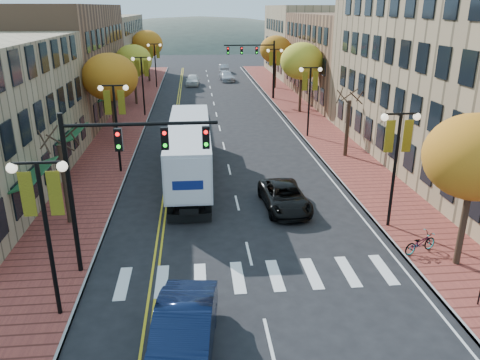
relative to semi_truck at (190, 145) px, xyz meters
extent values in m
plane|color=black|center=(2.68, -14.69, -2.28)|extent=(200.00, 200.00, 0.00)
cube|color=brown|center=(-6.32, 17.81, -2.21)|extent=(4.00, 85.00, 0.15)
cube|color=brown|center=(11.68, 17.81, -2.21)|extent=(4.00, 85.00, 0.15)
cube|color=brown|center=(-14.32, 21.31, 3.22)|extent=(12.00, 24.00, 11.00)
cube|color=#9E8966|center=(-14.32, 46.31, 2.47)|extent=(12.00, 26.00, 9.50)
cube|color=brown|center=(21.18, 27.31, 2.72)|extent=(15.00, 24.00, 10.00)
cube|color=#9E8966|center=(21.18, 49.31, 3.22)|extent=(15.00, 20.00, 11.00)
cylinder|color=#382619|center=(-6.32, -6.69, -0.03)|extent=(0.28, 0.28, 4.20)
cylinder|color=#382619|center=(-6.32, 9.31, 0.32)|extent=(0.28, 0.28, 4.90)
ellipsoid|color=#C67917|center=(-6.32, 9.31, 3.18)|extent=(4.48, 4.48, 3.81)
cylinder|color=#382619|center=(-6.32, 25.31, 0.14)|extent=(0.28, 0.28, 4.55)
ellipsoid|color=gold|center=(-6.32, 25.31, 2.79)|extent=(4.16, 4.16, 3.54)
cylinder|color=#382619|center=(-6.32, 43.31, 0.39)|extent=(0.28, 0.28, 5.04)
ellipsoid|color=#C67917|center=(-6.32, 43.31, 3.34)|extent=(4.61, 4.61, 3.92)
cylinder|color=#382619|center=(11.68, -12.69, 0.14)|extent=(0.28, 0.28, 4.55)
ellipsoid|color=#C67917|center=(11.68, -12.69, 2.79)|extent=(4.16, 4.16, 3.54)
cylinder|color=#382619|center=(11.68, 3.31, -0.03)|extent=(0.28, 0.28, 4.20)
cylinder|color=#382619|center=(11.68, 19.31, 0.32)|extent=(0.28, 0.28, 4.90)
ellipsoid|color=gold|center=(11.68, 19.31, 3.18)|extent=(4.48, 4.48, 3.81)
cylinder|color=#382619|center=(11.68, 35.31, 0.25)|extent=(0.28, 0.28, 4.76)
ellipsoid|color=#C67917|center=(11.68, 35.31, 3.02)|extent=(4.35, 4.35, 3.70)
cylinder|color=black|center=(-4.82, -14.69, 0.72)|extent=(0.16, 0.16, 6.00)
cylinder|color=black|center=(-4.82, -14.69, 3.72)|extent=(1.60, 0.10, 0.10)
sphere|color=#FFF2CC|center=(-5.62, -14.69, 3.57)|extent=(0.36, 0.36, 0.36)
sphere|color=#FFF2CC|center=(-4.02, -14.69, 3.57)|extent=(0.36, 0.36, 0.36)
cube|color=gold|center=(-5.27, -14.69, 2.62)|extent=(0.45, 0.03, 1.60)
cube|color=gold|center=(-4.37, -14.69, 2.62)|extent=(0.45, 0.03, 1.60)
cylinder|color=black|center=(-4.82, 1.31, 0.72)|extent=(0.16, 0.16, 6.00)
cylinder|color=black|center=(-4.82, 1.31, 3.72)|extent=(1.60, 0.10, 0.10)
sphere|color=#FFF2CC|center=(-5.62, 1.31, 3.57)|extent=(0.36, 0.36, 0.36)
sphere|color=#FFF2CC|center=(-4.02, 1.31, 3.57)|extent=(0.36, 0.36, 0.36)
cube|color=gold|center=(-5.27, 1.31, 2.62)|extent=(0.45, 0.03, 1.60)
cube|color=gold|center=(-4.37, 1.31, 2.62)|extent=(0.45, 0.03, 1.60)
cylinder|color=black|center=(-4.82, 19.31, 0.72)|extent=(0.16, 0.16, 6.00)
cylinder|color=black|center=(-4.82, 19.31, 3.72)|extent=(1.60, 0.10, 0.10)
sphere|color=#FFF2CC|center=(-5.62, 19.31, 3.57)|extent=(0.36, 0.36, 0.36)
sphere|color=#FFF2CC|center=(-4.02, 19.31, 3.57)|extent=(0.36, 0.36, 0.36)
cube|color=gold|center=(-5.27, 19.31, 2.62)|extent=(0.45, 0.03, 1.60)
cube|color=gold|center=(-4.37, 19.31, 2.62)|extent=(0.45, 0.03, 1.60)
cylinder|color=black|center=(-4.82, 37.31, 0.72)|extent=(0.16, 0.16, 6.00)
cylinder|color=black|center=(-4.82, 37.31, 3.72)|extent=(1.60, 0.10, 0.10)
sphere|color=#FFF2CC|center=(-5.62, 37.31, 3.57)|extent=(0.36, 0.36, 0.36)
sphere|color=#FFF2CC|center=(-4.02, 37.31, 3.57)|extent=(0.36, 0.36, 0.36)
cube|color=gold|center=(-5.27, 37.31, 2.62)|extent=(0.45, 0.03, 1.60)
cube|color=gold|center=(-4.37, 37.31, 2.62)|extent=(0.45, 0.03, 1.60)
cylinder|color=black|center=(10.18, -8.69, 0.72)|extent=(0.16, 0.16, 6.00)
cylinder|color=black|center=(10.18, -8.69, 3.72)|extent=(1.60, 0.10, 0.10)
sphere|color=#FFF2CC|center=(9.38, -8.69, 3.57)|extent=(0.36, 0.36, 0.36)
sphere|color=#FFF2CC|center=(10.98, -8.69, 3.57)|extent=(0.36, 0.36, 0.36)
cube|color=gold|center=(9.73, -8.69, 2.62)|extent=(0.45, 0.03, 1.60)
cube|color=gold|center=(10.63, -8.69, 2.62)|extent=(0.45, 0.03, 1.60)
cylinder|color=black|center=(10.18, 9.31, 0.72)|extent=(0.16, 0.16, 6.00)
cylinder|color=black|center=(10.18, 9.31, 3.72)|extent=(1.60, 0.10, 0.10)
sphere|color=#FFF2CC|center=(9.38, 9.31, 3.57)|extent=(0.36, 0.36, 0.36)
sphere|color=#FFF2CC|center=(10.98, 9.31, 3.57)|extent=(0.36, 0.36, 0.36)
cube|color=gold|center=(9.73, 9.31, 2.62)|extent=(0.45, 0.03, 1.60)
cube|color=gold|center=(10.63, 9.31, 2.62)|extent=(0.45, 0.03, 1.60)
cylinder|color=black|center=(10.18, 27.31, 0.72)|extent=(0.16, 0.16, 6.00)
cylinder|color=black|center=(10.18, 27.31, 3.72)|extent=(1.60, 0.10, 0.10)
sphere|color=#FFF2CC|center=(9.38, 27.31, 3.57)|extent=(0.36, 0.36, 0.36)
sphere|color=#FFF2CC|center=(10.98, 27.31, 3.57)|extent=(0.36, 0.36, 0.36)
cube|color=gold|center=(9.73, 27.31, 2.62)|extent=(0.45, 0.03, 1.60)
cube|color=gold|center=(10.63, 27.31, 2.62)|extent=(0.45, 0.03, 1.60)
cylinder|color=black|center=(-4.72, -11.69, 1.22)|extent=(0.20, 0.20, 7.00)
cylinder|color=black|center=(-1.72, -11.69, 4.22)|extent=(6.00, 0.14, 0.14)
cube|color=black|center=(-2.62, -11.69, 3.62)|extent=(0.30, 0.25, 0.90)
sphere|color=#FF0C0C|center=(-2.62, -11.83, 3.87)|extent=(0.16, 0.16, 0.16)
cube|color=black|center=(-0.82, -11.69, 3.62)|extent=(0.30, 0.25, 0.90)
sphere|color=#FF0C0C|center=(-0.82, -11.83, 3.87)|extent=(0.16, 0.16, 0.16)
cube|color=black|center=(0.80, -11.69, 3.62)|extent=(0.30, 0.25, 0.90)
sphere|color=#FF0C0C|center=(0.80, -11.83, 3.87)|extent=(0.16, 0.16, 0.16)
cylinder|color=black|center=(10.08, 27.31, 1.22)|extent=(0.20, 0.20, 7.00)
cylinder|color=black|center=(7.08, 27.31, 4.22)|extent=(6.00, 0.14, 0.14)
cube|color=black|center=(7.98, 27.31, 3.62)|extent=(0.30, 0.25, 0.90)
sphere|color=#FF0C0C|center=(7.98, 27.17, 3.87)|extent=(0.16, 0.16, 0.16)
cube|color=black|center=(6.18, 27.31, 3.62)|extent=(0.30, 0.25, 0.90)
sphere|color=#FF0C0C|center=(6.18, 27.17, 3.87)|extent=(0.16, 0.16, 0.16)
cube|color=black|center=(4.56, 27.31, 3.62)|extent=(0.30, 0.25, 0.90)
sphere|color=#FF0C0C|center=(4.56, 27.17, 3.87)|extent=(0.16, 0.16, 0.16)
cube|color=black|center=(-0.01, -1.25, -1.45)|extent=(1.11, 12.69, 0.34)
cube|color=silver|center=(-0.01, -1.25, 0.26)|extent=(2.67, 12.71, 2.73)
cube|color=black|center=(0.07, 6.55, -0.67)|extent=(2.47, 2.95, 2.44)
cylinder|color=black|center=(-1.09, -6.31, -1.79)|extent=(0.35, 0.98, 0.98)
cylinder|color=black|center=(0.96, -6.33, -1.79)|extent=(0.35, 0.98, 0.98)
cylinder|color=black|center=(-1.08, -5.14, -1.79)|extent=(0.35, 0.98, 0.98)
cylinder|color=black|center=(0.97, -5.16, -1.79)|extent=(0.35, 0.98, 0.98)
cylinder|color=black|center=(-0.97, 5.39, -1.79)|extent=(0.35, 0.98, 0.98)
cylinder|color=black|center=(1.08, 5.37, -1.79)|extent=(0.35, 0.98, 0.98)
cylinder|color=black|center=(-0.95, 7.54, -1.79)|extent=(0.35, 0.98, 0.98)
cylinder|color=black|center=(1.10, 7.52, -1.79)|extent=(0.35, 0.98, 0.98)
imported|color=black|center=(-0.21, -17.31, -1.39)|extent=(2.48, 5.57, 1.78)
imported|color=black|center=(5.29, -5.73, -1.58)|extent=(2.58, 5.16, 1.40)
imported|color=white|center=(0.25, 39.34, -1.50)|extent=(2.15, 4.71, 1.57)
imported|color=#B7B8BF|center=(5.47, 43.16, -1.56)|extent=(2.35, 5.08, 1.44)
imported|color=#98979E|center=(5.66, 53.00, -1.56)|extent=(1.60, 4.39, 1.44)
imported|color=gray|center=(10.48, -11.61, -1.65)|extent=(1.93, 1.26, 0.96)
camera|label=1|loc=(0.40, -29.77, 8.51)|focal=35.00mm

